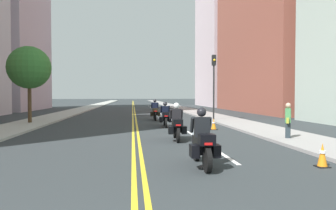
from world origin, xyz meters
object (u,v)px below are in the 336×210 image
at_px(motorcycle_0, 202,143).
at_px(motorcycle_1, 177,125).
at_px(pedestrian_0, 288,121).
at_px(motorcycle_2, 165,116).
at_px(traffic_cone_2, 322,155).
at_px(motorcycle_3, 155,112).
at_px(traffic_light_near, 214,76).
at_px(traffic_cone_1, 214,124).
at_px(street_tree_0, 29,68).

height_order(motorcycle_0, motorcycle_1, motorcycle_1).
bearing_deg(pedestrian_0, motorcycle_2, -113.54).
relative_size(motorcycle_2, traffic_cone_2, 3.36).
xyz_separation_m(motorcycle_0, motorcycle_3, (-0.13, 16.16, 0.03)).
distance_m(motorcycle_3, traffic_light_near, 5.31).
bearing_deg(traffic_light_near, motorcycle_1, -113.00).
height_order(motorcycle_1, pedestrian_0, motorcycle_1).
bearing_deg(motorcycle_3, traffic_cone_1, -67.52).
relative_size(motorcycle_2, motorcycle_3, 1.00).
distance_m(motorcycle_1, motorcycle_2, 5.87).
distance_m(motorcycle_1, pedestrian_0, 4.78).
relative_size(motorcycle_1, traffic_cone_2, 3.23).
height_order(traffic_cone_1, street_tree_0, street_tree_0).
xyz_separation_m(traffic_cone_1, traffic_cone_2, (0.53, -9.44, 0.01)).
xyz_separation_m(motorcycle_0, pedestrian_0, (4.76, 4.50, 0.18)).
relative_size(motorcycle_1, traffic_cone_1, 3.30).
relative_size(motorcycle_3, traffic_light_near, 0.44).
height_order(motorcycle_2, traffic_cone_1, motorcycle_2).
distance_m(traffic_cone_1, pedestrian_0, 5.06).
bearing_deg(motorcycle_2, traffic_cone_1, -33.01).
bearing_deg(pedestrian_0, motorcycle_1, -65.95).
height_order(motorcycle_2, motorcycle_3, motorcycle_3).
bearing_deg(street_tree_0, motorcycle_2, -18.22).
xyz_separation_m(motorcycle_2, street_tree_0, (-8.91, 2.93, 3.16)).
relative_size(motorcycle_2, traffic_light_near, 0.44).
relative_size(motorcycle_0, traffic_light_near, 0.42).
height_order(motorcycle_2, traffic_light_near, traffic_light_near).
xyz_separation_m(motorcycle_1, motorcycle_2, (0.12, 5.87, -0.01)).
relative_size(motorcycle_0, traffic_cone_2, 3.23).
height_order(motorcycle_1, motorcycle_2, motorcycle_1).
distance_m(motorcycle_2, traffic_cone_2, 11.70).
bearing_deg(traffic_cone_2, pedestrian_0, 72.55).
relative_size(pedestrian_0, street_tree_0, 0.31).
relative_size(motorcycle_0, pedestrian_0, 1.30).
xyz_separation_m(motorcycle_3, street_tree_0, (-8.65, -2.31, 3.13)).
relative_size(motorcycle_3, street_tree_0, 0.42).
height_order(motorcycle_1, traffic_cone_1, motorcycle_1).
bearing_deg(traffic_light_near, motorcycle_0, -105.83).
relative_size(traffic_light_near, street_tree_0, 0.95).
distance_m(motorcycle_1, street_tree_0, 12.83).
xyz_separation_m(pedestrian_0, street_tree_0, (-13.54, 9.36, 2.97)).
height_order(motorcycle_0, traffic_cone_2, motorcycle_0).
height_order(motorcycle_2, pedestrian_0, pedestrian_0).
height_order(traffic_cone_2, pedestrian_0, pedestrian_0).
bearing_deg(motorcycle_0, motorcycle_2, 90.00).
height_order(motorcycle_1, motorcycle_3, motorcycle_3).
distance_m(motorcycle_3, street_tree_0, 9.48).
bearing_deg(pedestrian_0, street_tree_0, -93.94).
bearing_deg(traffic_cone_1, traffic_cone_2, -86.80).
bearing_deg(pedestrian_0, traffic_cone_1, -125.19).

